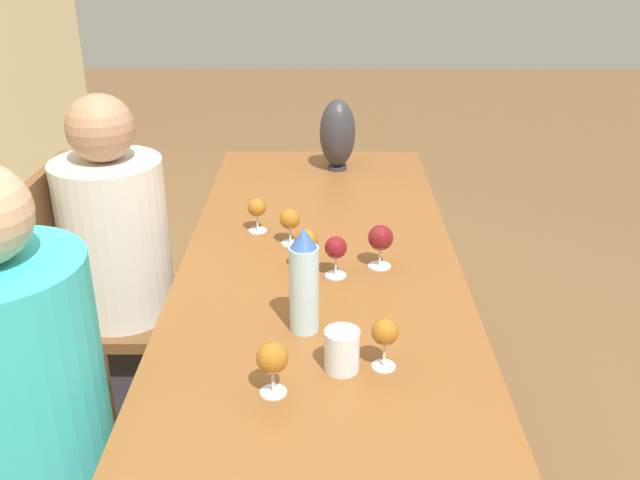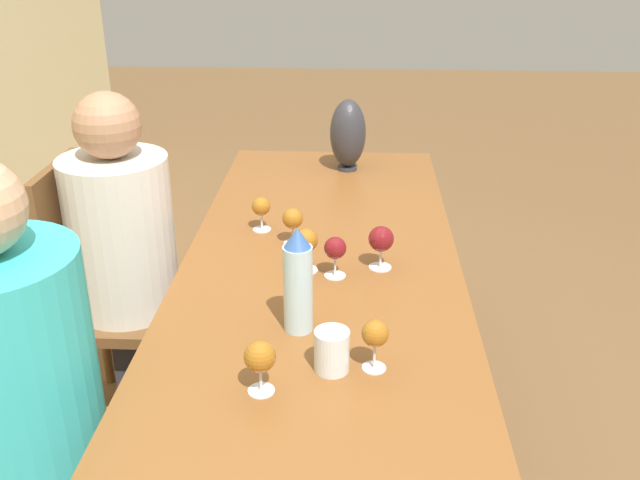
% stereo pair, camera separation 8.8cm
% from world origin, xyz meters
% --- Properties ---
extents(dining_table, '(2.51, 0.86, 0.76)m').
position_xyz_m(dining_table, '(0.00, 0.00, 0.69)').
color(dining_table, brown).
rests_on(dining_table, ground_plane).
extents(water_bottle, '(0.08, 0.08, 0.29)m').
position_xyz_m(water_bottle, '(-0.25, 0.04, 0.90)').
color(water_bottle, '#ADCCD6').
rests_on(water_bottle, dining_table).
extents(water_tumbler, '(0.08, 0.08, 0.10)m').
position_xyz_m(water_tumbler, '(-0.43, -0.05, 0.82)').
color(water_tumbler, silver).
rests_on(water_tumbler, dining_table).
extents(vase, '(0.15, 0.15, 0.30)m').
position_xyz_m(vase, '(1.01, -0.07, 0.92)').
color(vase, '#2D2D33').
rests_on(vase, dining_table).
extents(wine_glass_0, '(0.06, 0.06, 0.12)m').
position_xyz_m(wine_glass_0, '(0.37, 0.21, 0.85)').
color(wine_glass_0, silver).
rests_on(wine_glass_0, dining_table).
extents(wine_glass_1, '(0.07, 0.07, 0.13)m').
position_xyz_m(wine_glass_1, '(0.05, -0.05, 0.85)').
color(wine_glass_1, silver).
rests_on(wine_glass_1, dining_table).
extents(wine_glass_2, '(0.07, 0.07, 0.13)m').
position_xyz_m(wine_glass_2, '(-0.52, 0.10, 0.85)').
color(wine_glass_2, silver).
rests_on(wine_glass_2, dining_table).
extents(wine_glass_3, '(0.07, 0.07, 0.12)m').
position_xyz_m(wine_glass_3, '(0.27, 0.10, 0.85)').
color(wine_glass_3, silver).
rests_on(wine_glass_3, dining_table).
extents(wine_glass_4, '(0.07, 0.07, 0.14)m').
position_xyz_m(wine_glass_4, '(0.08, 0.04, 0.86)').
color(wine_glass_4, silver).
rests_on(wine_glass_4, dining_table).
extents(wine_glass_5, '(0.08, 0.08, 0.14)m').
position_xyz_m(wine_glass_5, '(0.11, -0.18, 0.86)').
color(wine_glass_5, silver).
rests_on(wine_glass_5, dining_table).
extents(wine_glass_6, '(0.06, 0.06, 0.13)m').
position_xyz_m(wine_glass_6, '(-0.42, -0.15, 0.86)').
color(wine_glass_6, silver).
rests_on(wine_glass_6, dining_table).
extents(chair_far, '(0.44, 0.44, 0.99)m').
position_xyz_m(chair_far, '(0.34, 0.77, 0.53)').
color(chair_far, brown).
rests_on(chair_far, ground_plane).
extents(person_near, '(0.40, 0.40, 1.30)m').
position_xyz_m(person_near, '(-0.50, 0.68, 0.69)').
color(person_near, '#2D2D38').
rests_on(person_near, ground_plane).
extents(person_far, '(0.36, 0.36, 1.24)m').
position_xyz_m(person_far, '(0.34, 0.68, 0.66)').
color(person_far, '#2D2D38').
rests_on(person_far, ground_plane).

